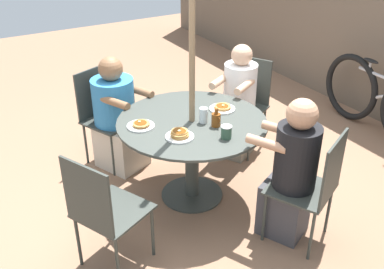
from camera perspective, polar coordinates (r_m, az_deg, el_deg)
name	(u,v)px	position (r m, az deg, el deg)	size (l,w,h in m)	color
ground_plane	(192,195)	(4.11, 0.00, -7.63)	(12.00, 12.00, 0.00)	#8C664C
patio_table	(192,137)	(3.79, 0.00, -0.38)	(1.25, 1.25, 0.75)	#383D38
umbrella_pole	(192,66)	(3.52, 0.00, 8.74)	(0.05, 0.05, 2.46)	#846B4C
patio_chair_north	(246,99)	(4.67, 6.83, 4.50)	(0.60, 0.60, 0.94)	#333833
diner_north	(238,106)	(4.52, 5.86, 3.68)	(0.50, 0.56, 1.15)	gray
patio_chair_east	(103,111)	(4.47, -11.18, 2.97)	(0.58, 0.58, 0.94)	#333833
diner_east	(117,119)	(4.36, -9.46, 1.91)	(0.61, 0.55, 1.12)	beige
patio_chair_south	(103,209)	(3.14, -11.28, -9.20)	(0.59, 0.59, 0.94)	#333833
patio_chair_west	(314,184)	(3.43, 15.21, -6.05)	(0.59, 0.59, 0.94)	#333833
diner_west	(291,175)	(3.47, 12.47, -5.01)	(0.56, 0.49, 1.18)	#3D3D42
pancake_plate_a	(180,135)	(3.45, -1.58, -0.06)	(0.22, 0.22, 0.07)	white
pancake_plate_b	(222,108)	(3.91, 3.87, 3.37)	(0.22, 0.22, 0.05)	white
pancake_plate_c	(141,125)	(3.63, -6.51, 1.19)	(0.22, 0.22, 0.05)	white
syrup_bottle	(216,119)	(3.60, 3.09, 1.93)	(0.10, 0.07, 0.16)	brown
coffee_cup	(226,132)	(3.44, 4.38, 0.31)	(0.08, 0.08, 0.10)	#33513D
drinking_glass_a	(204,115)	(3.66, 1.48, 2.46)	(0.07, 0.07, 0.13)	silver
bicycle	(379,100)	(5.36, 22.70, 4.07)	(1.65, 0.44, 0.80)	black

